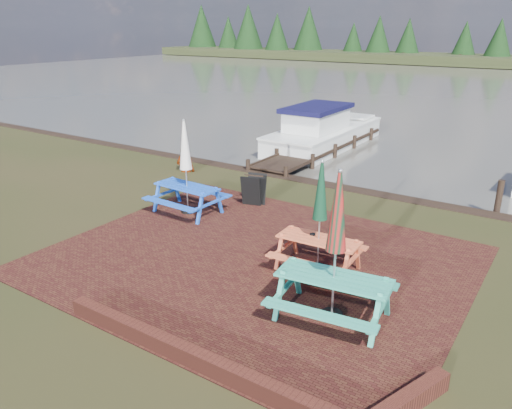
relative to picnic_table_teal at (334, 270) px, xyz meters
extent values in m
plane|color=black|center=(-2.47, 0.19, -0.97)|extent=(120.00, 120.00, 0.00)
cube|color=#331210|center=(-2.47, 1.19, -0.96)|extent=(9.00, 7.50, 0.02)
cube|color=#4C1E16|center=(-0.97, -2.41, -0.82)|extent=(6.00, 0.22, 0.30)
cube|color=#4C1E16|center=(1.83, -1.61, -0.82)|extent=(0.82, 1.77, 0.30)
cube|color=#46433C|center=(-2.47, 37.19, -0.97)|extent=(120.00, 60.00, 0.02)
cube|color=teal|center=(0.00, 0.00, -0.15)|extent=(2.08, 1.01, 0.04)
cube|color=teal|center=(0.09, -0.75, -0.47)|extent=(2.02, 0.51, 0.04)
cube|color=teal|center=(-0.09, 0.75, -0.47)|extent=(2.02, 0.51, 0.04)
cube|color=teal|center=(-0.86, -0.11, -0.56)|extent=(0.30, 1.73, 0.82)
cube|color=teal|center=(0.86, 0.11, -0.56)|extent=(0.30, 1.73, 0.82)
cylinder|color=black|center=(0.00, 0.00, -0.92)|extent=(0.40, 0.40, 0.11)
cylinder|color=#B2B2B7|center=(0.00, 0.00, 0.41)|extent=(0.04, 0.04, 2.78)
cone|color=#A81918|center=(0.00, 0.00, 1.08)|extent=(0.36, 0.36, 1.39)
cube|color=#E16239|center=(-1.08, 1.56, -0.26)|extent=(1.77, 0.76, 0.04)
cube|color=#E16239|center=(-1.05, 0.91, -0.54)|extent=(1.75, 0.32, 0.04)
cube|color=#E16239|center=(-1.11, 2.22, -0.54)|extent=(1.75, 0.32, 0.04)
cube|color=#E16239|center=(-1.84, 1.53, -0.62)|extent=(0.15, 1.51, 0.72)
cube|color=#E16239|center=(-0.33, 1.60, -0.62)|extent=(0.15, 1.51, 0.72)
cylinder|color=black|center=(-1.08, 1.56, -0.92)|extent=(0.35, 0.35, 0.10)
cylinder|color=#B2B2B7|center=(-1.08, 1.56, 0.24)|extent=(0.03, 0.03, 2.42)
cone|color=#0D301D|center=(-1.08, 1.56, 0.82)|extent=(0.31, 0.31, 1.21)
cube|color=blue|center=(-5.71, 2.66, -0.20)|extent=(1.91, 0.81, 0.04)
cube|color=blue|center=(-5.74, 1.94, -0.50)|extent=(1.89, 0.33, 0.04)
cube|color=blue|center=(-5.68, 3.37, -0.50)|extent=(1.89, 0.33, 0.04)
cube|color=blue|center=(-6.53, 2.69, -0.59)|extent=(0.15, 1.64, 0.78)
cube|color=blue|center=(-4.89, 2.62, -0.59)|extent=(0.15, 1.64, 0.78)
cylinder|color=black|center=(-5.71, 2.66, -0.92)|extent=(0.38, 0.38, 0.10)
cylinder|color=#B2B2B7|center=(-5.71, 2.66, 0.34)|extent=(0.04, 0.04, 2.62)
cone|color=white|center=(-5.71, 2.66, 0.97)|extent=(0.34, 0.34, 1.31)
cube|color=black|center=(-4.51, 4.05, -0.51)|extent=(0.61, 0.37, 0.91)
cube|color=black|center=(-4.51, 4.36, -0.51)|extent=(0.61, 0.37, 0.91)
cube|color=black|center=(-4.51, 4.20, -0.07)|extent=(0.56, 0.19, 0.03)
cube|color=black|center=(-5.97, 11.69, -0.85)|extent=(1.60, 9.00, 0.06)
cube|color=black|center=(-6.72, 11.69, -0.80)|extent=(0.08, 9.00, 0.08)
cube|color=black|center=(-5.22, 11.69, -0.80)|extent=(0.08, 9.00, 0.08)
cylinder|color=black|center=(-6.77, 7.19, -1.07)|extent=(0.16, 0.16, 1.00)
cylinder|color=black|center=(-5.17, 7.19, -1.07)|extent=(0.16, 0.16, 1.00)
cube|color=silver|center=(-6.48, 12.85, -0.84)|extent=(2.48, 7.18, 1.02)
cube|color=silver|center=(-6.48, 12.85, -0.30)|extent=(2.53, 7.32, 0.08)
cube|color=silver|center=(-6.47, 11.99, 0.19)|extent=(1.78, 3.02, 0.87)
cube|color=black|center=(-6.47, 11.99, 0.68)|extent=(1.98, 3.45, 0.18)
cube|color=silver|center=(-6.48, 15.57, -0.17)|extent=(2.09, 1.30, 0.10)
imported|color=gray|center=(-8.54, 5.80, -0.05)|extent=(0.78, 0.63, 1.86)
camera|label=1|loc=(3.17, -7.25, 4.05)|focal=35.00mm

